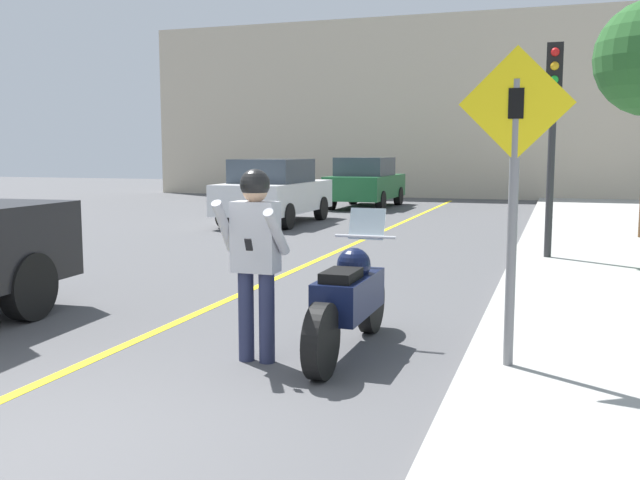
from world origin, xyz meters
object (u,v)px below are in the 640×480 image
object	(u,v)px
person_biker	(255,245)
crossing_sign	(514,177)
traffic_light	(553,109)
parked_car_white	(274,191)
parked_car_green	(366,182)
motorcycle	(349,299)

from	to	relation	value
person_biker	crossing_sign	world-z (taller)	crossing_sign
traffic_light	parked_car_white	world-z (taller)	traffic_light
traffic_light	parked_car_green	distance (m)	12.48
person_biker	parked_car_white	distance (m)	12.40
person_biker	parked_car_white	size ratio (longest dim) A/B	0.41
person_biker	parked_car_green	world-z (taller)	person_biker
crossing_sign	parked_car_green	bearing A→B (deg)	108.65
crossing_sign	parked_car_green	world-z (taller)	crossing_sign
motorcycle	parked_car_green	world-z (taller)	parked_car_green
crossing_sign	parked_car_white	world-z (taller)	crossing_sign
motorcycle	crossing_sign	distance (m)	1.88
crossing_sign	person_biker	bearing A→B (deg)	-173.02
motorcycle	crossing_sign	world-z (taller)	crossing_sign
parked_car_white	parked_car_green	xyz separation A→B (m)	(0.85, 6.04, 0.00)
parked_car_green	motorcycle	bearing A→B (deg)	-75.55
person_biker	crossing_sign	xyz separation A→B (m)	(2.16, 0.26, 0.61)
person_biker	traffic_light	distance (m)	7.35
parked_car_white	parked_car_green	world-z (taller)	same
crossing_sign	parked_car_green	size ratio (longest dim) A/B	0.62
person_biker	parked_car_green	distance (m)	17.97
motorcycle	person_biker	bearing A→B (deg)	-142.10
crossing_sign	parked_car_white	xyz separation A→B (m)	(-6.70, 11.28, -0.81)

